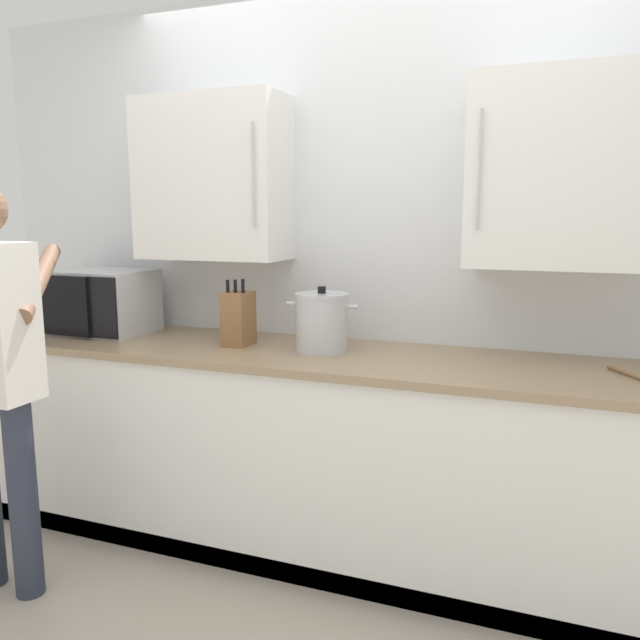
{
  "coord_description": "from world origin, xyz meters",
  "views": [
    {
      "loc": [
        0.77,
        -1.77,
        1.5
      ],
      "look_at": [
        -0.15,
        0.67,
        1.06
      ],
      "focal_mm": 35.06,
      "sensor_mm": 36.0,
      "label": 1
    }
  ],
  "objects": [
    {
      "name": "knife_block",
      "position": [
        -0.57,
        0.72,
        1.04
      ],
      "size": [
        0.11,
        0.15,
        0.31
      ],
      "color": "brown",
      "rests_on": "counter_unit"
    },
    {
      "name": "microwave_oven",
      "position": [
        -1.42,
        0.76,
        1.07
      ],
      "size": [
        0.53,
        0.39,
        0.32
      ],
      "color": "#B7BABF",
      "rests_on": "counter_unit"
    },
    {
      "name": "counter_unit",
      "position": [
        0.0,
        0.72,
        0.46
      ],
      "size": [
        3.57,
        0.69,
        0.91
      ],
      "color": "white",
      "rests_on": "ground_plane"
    },
    {
      "name": "back_wall_tiled",
      "position": [
        0.0,
        1.05,
        1.36
      ],
      "size": [
        4.28,
        0.44,
        2.53
      ],
      "color": "silver",
      "rests_on": "ground_plane"
    },
    {
      "name": "stock_pot",
      "position": [
        -0.17,
        0.74,
        1.04
      ],
      "size": [
        0.33,
        0.23,
        0.29
      ],
      "color": "#B7BABF",
      "rests_on": "counter_unit"
    }
  ]
}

